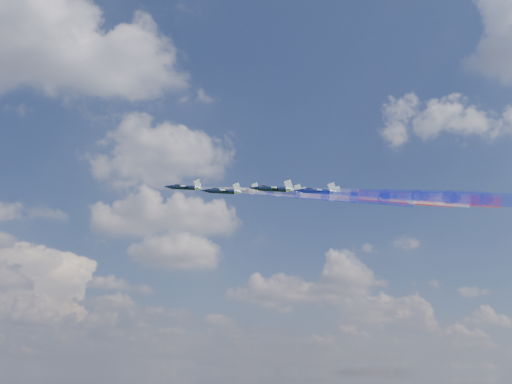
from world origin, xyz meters
name	(u,v)px	position (x,y,z in m)	size (l,w,h in m)	color
jet_lead	(184,187)	(-30.95, 7.03, 176.60)	(9.22, 11.52, 3.07)	black
trail_lead	(278,192)	(-6.47, -4.80, 174.10)	(3.84, 44.44, 3.84)	white
jet_inner_left	(223,191)	(-23.18, -7.67, 172.02)	(9.22, 11.52, 3.07)	black
trail_inner_left	(325,196)	(1.31, -19.49, 169.52)	(3.84, 44.44, 3.84)	#1720C4
jet_inner_right	(243,190)	(-12.21, 11.59, 178.60)	(9.22, 11.52, 3.07)	black
trail_inner_right	(333,195)	(12.28, -0.24, 176.10)	(3.84, 44.44, 3.84)	red
jet_outer_left	(273,189)	(-14.20, -22.95, 169.14)	(9.22, 11.52, 3.07)	black
trail_outer_left	(385,194)	(10.28, -34.78, 166.64)	(3.84, 44.44, 3.84)	#1720C4
jet_center_third	(284,192)	(-5.05, -5.74, 173.84)	(9.22, 11.52, 3.07)	black
trail_center_third	(384,197)	(19.43, -17.56, 171.34)	(3.84, 44.44, 3.84)	white
jet_outer_right	(291,194)	(4.62, 14.62, 179.61)	(9.22, 11.52, 3.07)	black
trail_outer_right	(379,198)	(29.11, 2.80, 177.11)	(3.84, 44.44, 3.84)	red
jet_rear_left	(317,191)	(-0.61, -18.63, 170.91)	(9.22, 11.52, 3.07)	black
trail_rear_left	(425,196)	(23.88, -30.46, 168.41)	(3.84, 44.44, 3.84)	#1720C4
jet_rear_right	(324,194)	(9.49, 0.01, 176.18)	(9.22, 11.52, 3.07)	black
trail_rear_right	(419,198)	(33.98, -11.82, 173.68)	(3.84, 44.44, 3.84)	red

